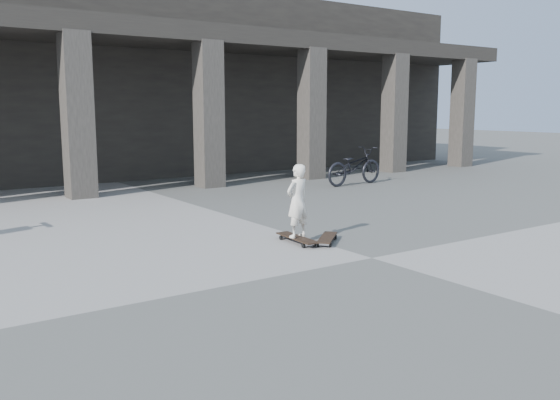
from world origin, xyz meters
TOP-DOWN VIEW (x-y plane):
  - ground at (0.00, 0.00)m, footprint 90.00×90.00m
  - colonnade at (-0.00, 13.77)m, footprint 28.00×8.82m
  - longboard at (-0.33, 1.41)m, footprint 0.30×1.01m
  - skateboard_spare at (0.08, 1.14)m, footprint 0.79×0.74m
  - child at (-0.33, 1.41)m, footprint 0.48×0.36m
  - bicycle at (5.40, 6.53)m, footprint 2.11×0.88m

SIDE VIEW (x-z plane):
  - ground at x=0.00m, z-range 0.00..0.00m
  - longboard at x=-0.33m, z-range 0.03..0.13m
  - skateboard_spare at x=0.08m, z-range 0.03..0.13m
  - bicycle at x=5.40m, z-range 0.00..1.08m
  - child at x=-0.33m, z-range 0.10..1.30m
  - colonnade at x=0.00m, z-range 0.03..6.03m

